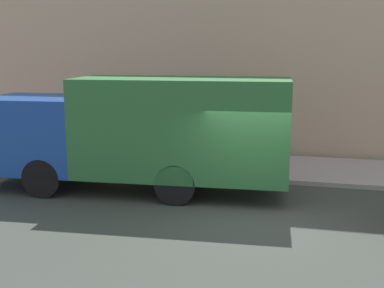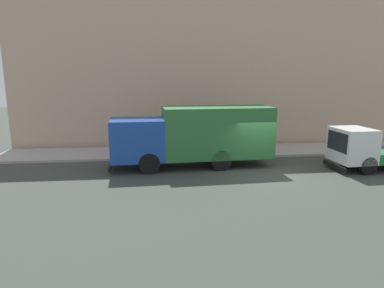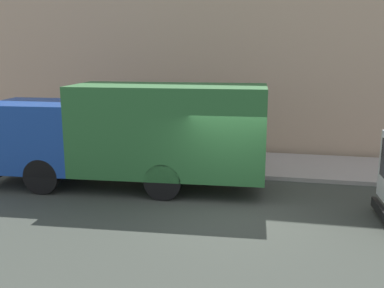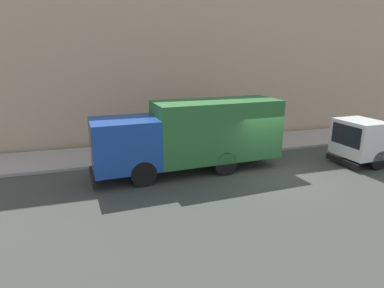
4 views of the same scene
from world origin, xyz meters
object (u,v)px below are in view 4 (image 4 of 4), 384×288
(small_flatbed_truck, at_px, (375,142))
(pedestrian_walking, at_px, (144,132))
(street_sign_post, at_px, (177,130))
(large_utility_truck, at_px, (192,134))

(small_flatbed_truck, xyz_separation_m, pedestrian_walking, (5.53, 10.67, -0.01))
(street_sign_post, bearing_deg, large_utility_truck, -173.05)
(small_flatbed_truck, relative_size, street_sign_post, 2.29)
(large_utility_truck, distance_m, pedestrian_walking, 4.43)
(pedestrian_walking, bearing_deg, street_sign_post, -14.20)
(small_flatbed_truck, distance_m, street_sign_post, 9.89)
(small_flatbed_truck, xyz_separation_m, street_sign_post, (3.35, 9.29, 0.53))
(large_utility_truck, bearing_deg, street_sign_post, 3.56)
(large_utility_truck, distance_m, small_flatbed_truck, 9.20)
(large_utility_truck, xyz_separation_m, small_flatbed_truck, (-1.47, -9.06, -0.73))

